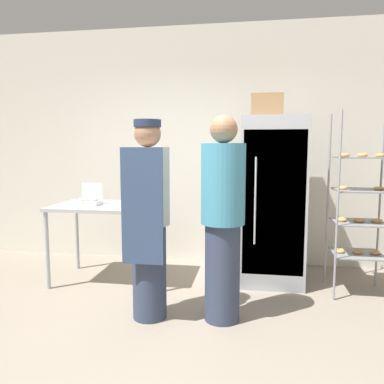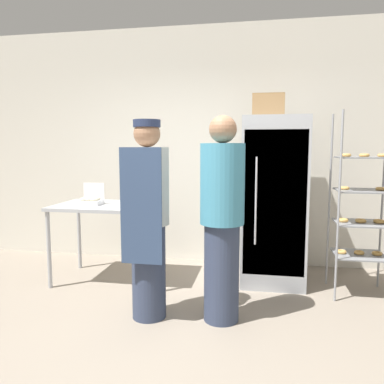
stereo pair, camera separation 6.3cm
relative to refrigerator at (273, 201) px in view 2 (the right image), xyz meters
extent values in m
plane|color=gray|center=(-0.76, -1.52, -0.91)|extent=(14.00, 14.00, 0.00)
cube|color=silver|center=(-0.76, 0.68, 0.60)|extent=(6.40, 0.12, 3.02)
cube|color=#ADAFB5|center=(0.00, 0.01, 0.00)|extent=(0.68, 0.75, 1.81)
cube|color=#93959B|center=(0.00, -0.36, 0.02)|extent=(0.62, 0.02, 1.49)
cylinder|color=silver|center=(-0.19, -0.39, 0.04)|extent=(0.02, 0.02, 0.89)
cylinder|color=#93969B|center=(0.59, -0.48, 0.01)|extent=(0.02, 0.02, 1.84)
cylinder|color=#93969B|center=(0.59, 0.00, 0.01)|extent=(0.02, 0.02, 1.84)
cylinder|color=#93969B|center=(1.12, 0.00, 0.01)|extent=(0.02, 0.02, 1.84)
cube|color=gray|center=(0.86, -0.24, -0.50)|extent=(0.49, 0.44, 0.01)
torus|color=#DBA351|center=(0.68, -0.24, -0.48)|extent=(0.10, 0.10, 0.03)
torus|color=#DBA351|center=(0.86, -0.24, -0.48)|extent=(0.10, 0.10, 0.03)
torus|color=#DBA351|center=(1.03, -0.24, -0.48)|extent=(0.10, 0.10, 0.03)
cube|color=gray|center=(0.86, -0.24, -0.17)|extent=(0.49, 0.44, 0.01)
torus|color=#DBA351|center=(0.68, -0.24, -0.15)|extent=(0.11, 0.11, 0.03)
torus|color=#DBA351|center=(0.86, -0.24, -0.15)|extent=(0.11, 0.11, 0.03)
torus|color=#DBA351|center=(1.03, -0.24, -0.15)|extent=(0.11, 0.11, 0.03)
cube|color=gray|center=(0.86, -0.24, 0.16)|extent=(0.49, 0.44, 0.01)
torus|color=#DBA351|center=(0.68, -0.24, 0.18)|extent=(0.10, 0.10, 0.03)
torus|color=#DBA351|center=(1.03, -0.24, 0.18)|extent=(0.10, 0.10, 0.03)
cube|color=gray|center=(0.86, -0.24, 0.48)|extent=(0.49, 0.44, 0.01)
torus|color=#DBA351|center=(0.68, -0.24, 0.51)|extent=(0.10, 0.10, 0.03)
torus|color=#DBA351|center=(0.86, -0.24, 0.51)|extent=(0.10, 0.10, 0.03)
torus|color=#DBA351|center=(1.03, -0.24, 0.51)|extent=(0.10, 0.10, 0.03)
cube|color=#ADAFB5|center=(-1.80, -0.31, -0.06)|extent=(1.15, 0.76, 0.04)
cylinder|color=#ADAFB5|center=(-2.33, -0.65, -0.49)|extent=(0.04, 0.04, 0.83)
cylinder|color=#ADAFB5|center=(-1.27, -0.65, -0.49)|extent=(0.04, 0.04, 0.83)
cylinder|color=#ADAFB5|center=(-2.33, 0.03, -0.49)|extent=(0.04, 0.04, 0.83)
cylinder|color=#ADAFB5|center=(-1.27, 0.03, -0.49)|extent=(0.04, 0.04, 0.83)
cube|color=white|center=(-1.98, -0.37, -0.02)|extent=(0.25, 0.18, 0.05)
cube|color=white|center=(-1.98, -0.27, 0.10)|extent=(0.24, 0.01, 0.18)
torus|color=beige|center=(-2.04, -0.41, 0.02)|extent=(0.08, 0.08, 0.03)
torus|color=beige|center=(-1.98, -0.41, 0.02)|extent=(0.08, 0.08, 0.03)
torus|color=beige|center=(-1.92, -0.41, 0.02)|extent=(0.08, 0.08, 0.03)
torus|color=beige|center=(-2.04, -0.34, 0.02)|extent=(0.08, 0.08, 0.03)
torus|color=beige|center=(-1.98, -0.34, 0.02)|extent=(0.08, 0.08, 0.03)
torus|color=beige|center=(-1.92, -0.34, 0.02)|extent=(0.08, 0.08, 0.03)
cylinder|color=#99999E|center=(-1.54, -0.10, 0.00)|extent=(0.14, 0.14, 0.08)
cylinder|color=#B2BCC1|center=(-1.54, -0.10, 0.14)|extent=(0.11, 0.11, 0.19)
cylinder|color=black|center=(-1.54, -0.10, 0.24)|extent=(0.11, 0.11, 0.02)
cube|color=#937047|center=(-0.08, 0.09, 1.03)|extent=(0.34, 0.34, 0.24)
cube|color=olive|center=(-0.08, 0.09, 1.16)|extent=(0.35, 0.18, 0.02)
cylinder|color=#333D56|center=(-1.09, -1.13, -0.49)|extent=(0.29, 0.29, 0.83)
cylinder|color=beige|center=(-1.09, -1.13, 0.25)|extent=(0.36, 0.36, 0.66)
sphere|color=#9E7051|center=(-1.09, -1.13, 0.70)|extent=(0.23, 0.23, 0.23)
cube|color=#33476B|center=(-1.09, -1.32, 0.11)|extent=(0.35, 0.02, 0.95)
cylinder|color=#232D4C|center=(-1.09, -1.13, 0.78)|extent=(0.23, 0.23, 0.06)
cylinder|color=#333D56|center=(-0.46, -1.08, -0.48)|extent=(0.30, 0.30, 0.85)
cylinder|color=teal|center=(-0.46, -1.08, 0.28)|extent=(0.37, 0.37, 0.67)
sphere|color=#9E7051|center=(-0.46, -1.08, 0.73)|extent=(0.23, 0.23, 0.23)
camera|label=1|loc=(-0.22, -4.19, 0.57)|focal=35.00mm
camera|label=2|loc=(-0.16, -4.18, 0.57)|focal=35.00mm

